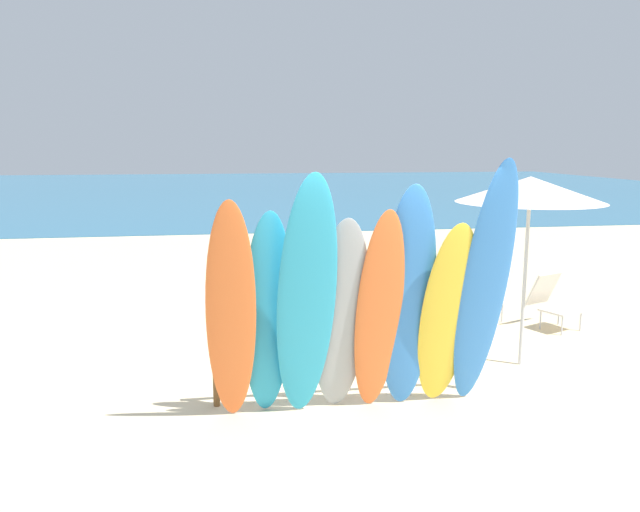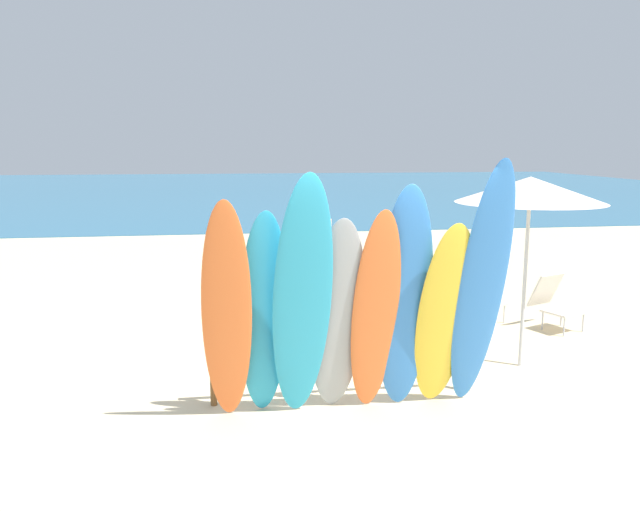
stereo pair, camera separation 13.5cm
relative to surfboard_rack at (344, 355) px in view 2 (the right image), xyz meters
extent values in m
plane|color=beige|center=(0.00, 14.00, -0.48)|extent=(60.00, 60.00, 0.00)
cube|color=teal|center=(0.00, 32.84, -0.47)|extent=(60.00, 40.00, 0.02)
cylinder|color=brown|center=(-1.39, 0.00, -0.19)|extent=(0.07, 0.07, 0.57)
cylinder|color=brown|center=(1.39, 0.00, -0.19)|extent=(0.07, 0.07, 0.57)
cylinder|color=brown|center=(0.00, 0.00, 0.09)|extent=(2.91, 0.06, 0.06)
ellipsoid|color=orange|center=(-1.23, -0.55, 0.65)|extent=(0.47, 0.69, 2.25)
ellipsoid|color=#289EC6|center=(-0.87, -0.38, 0.58)|extent=(0.53, 0.53, 2.12)
ellipsoid|color=#289EC6|center=(-0.52, -0.58, 0.76)|extent=(0.64, 0.80, 2.48)
ellipsoid|color=#999EA3|center=(-0.15, -0.43, 0.55)|extent=(0.58, 0.60, 2.05)
ellipsoid|color=orange|center=(0.23, -0.46, 0.59)|extent=(0.54, 0.60, 2.12)
ellipsoid|color=#337AD1|center=(0.53, -0.43, 0.70)|extent=(0.59, 0.54, 2.35)
ellipsoid|color=yellow|center=(0.93, -0.45, 0.52)|extent=(0.61, 0.65, 1.99)
ellipsoid|color=#337AD1|center=(1.28, -0.53, 0.82)|extent=(0.58, 0.79, 2.60)
cylinder|color=beige|center=(2.11, 4.43, -0.09)|extent=(0.12, 0.12, 0.77)
cylinder|color=beige|center=(1.88, 4.65, -0.09)|extent=(0.12, 0.12, 0.77)
cube|color=#33A36B|center=(1.99, 4.54, 0.23)|extent=(0.41, 0.26, 0.19)
cube|color=#2D4CB2|center=(1.99, 4.54, 0.60)|extent=(0.43, 0.43, 0.60)
sphere|color=beige|center=(1.99, 4.54, 1.01)|extent=(0.22, 0.22, 0.22)
cylinder|color=beige|center=(2.18, 4.36, 0.63)|extent=(0.09, 0.09, 0.54)
cylinder|color=beige|center=(1.81, 4.72, 0.63)|extent=(0.09, 0.09, 0.54)
cylinder|color=beige|center=(0.34, 3.87, -0.06)|extent=(0.13, 0.13, 0.84)
cylinder|color=beige|center=(0.02, 4.00, -0.06)|extent=(0.13, 0.13, 0.84)
cube|color=#33A36B|center=(0.18, 3.93, 0.29)|extent=(0.45, 0.28, 0.20)
cube|color=#2D4CB2|center=(0.18, 3.93, 0.69)|extent=(0.49, 0.37, 0.66)
sphere|color=beige|center=(0.18, 3.93, 1.13)|extent=(0.24, 0.24, 0.24)
cylinder|color=beige|center=(0.43, 3.83, 0.72)|extent=(0.10, 0.10, 0.58)
cylinder|color=beige|center=(-0.08, 4.04, 0.72)|extent=(0.10, 0.10, 0.58)
cylinder|color=#B7B7BC|center=(2.54, 2.40, -0.34)|extent=(0.02, 0.02, 0.28)
cylinder|color=#B7B7BC|center=(2.95, 2.48, -0.34)|extent=(0.02, 0.02, 0.28)
cylinder|color=#B7B7BC|center=(2.48, 2.78, -0.34)|extent=(0.02, 0.02, 0.28)
cylinder|color=#B7B7BC|center=(2.89, 2.85, -0.34)|extent=(0.02, 0.02, 0.28)
cube|color=silver|center=(2.72, 2.63, -0.18)|extent=(0.57, 0.53, 0.03)
cube|color=silver|center=(2.66, 2.96, 0.08)|extent=(0.54, 0.33, 0.51)
cylinder|color=#B7B7BC|center=(3.50, 1.70, -0.34)|extent=(0.02, 0.02, 0.28)
cylinder|color=#B7B7BC|center=(3.89, 1.86, -0.34)|extent=(0.02, 0.02, 0.28)
cylinder|color=#B7B7BC|center=(3.36, 2.05, -0.34)|extent=(0.02, 0.02, 0.28)
cylinder|color=#B7B7BC|center=(3.74, 2.21, -0.34)|extent=(0.02, 0.02, 0.28)
cube|color=silver|center=(3.62, 1.95, -0.18)|extent=(0.63, 0.61, 0.03)
cube|color=silver|center=(3.49, 2.27, 0.08)|extent=(0.56, 0.43, 0.51)
cylinder|color=silver|center=(2.34, 0.67, 0.65)|extent=(0.04, 0.04, 2.26)
cone|color=silver|center=(2.34, 0.67, 1.70)|extent=(1.76, 1.76, 0.31)
camera|label=1|loc=(-1.31, -6.27, 2.23)|focal=35.05mm
camera|label=2|loc=(-1.17, -6.29, 2.23)|focal=35.05mm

